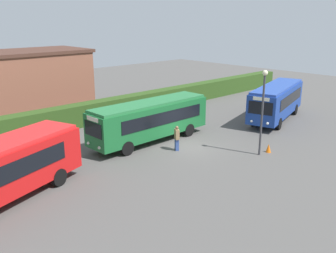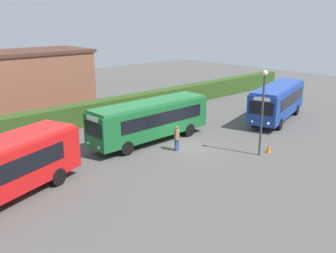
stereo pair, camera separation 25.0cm
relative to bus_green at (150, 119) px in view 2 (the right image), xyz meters
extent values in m
plane|color=#514F4C|center=(1.13, -2.68, -1.78)|extent=(82.41, 82.41, 0.00)
cube|color=black|center=(-11.72, -3.47, 0.23)|extent=(7.06, 2.45, 0.94)
cube|color=black|center=(-7.32, -0.61, 0.23)|extent=(0.71, 1.96, 0.99)
cube|color=silver|center=(-7.32, -0.61, 0.94)|extent=(0.49, 1.32, 0.28)
cylinder|color=black|center=(-9.43, -0.11, -1.28)|extent=(1.04, 0.59, 1.00)
cylinder|color=black|center=(-8.68, -2.30, -1.28)|extent=(1.04, 0.59, 1.00)
sphere|color=silver|center=(-7.53, 0.04, -0.88)|extent=(0.22, 0.22, 0.22)
sphere|color=silver|center=(-7.09, -1.26, -0.88)|extent=(0.22, 0.22, 0.22)
cube|color=#19602D|center=(0.01, 0.00, -0.07)|extent=(9.91, 2.46, 2.32)
cube|color=#27723C|center=(0.01, 0.00, 1.19)|extent=(9.61, 2.27, 0.20)
cube|color=black|center=(0.32, -1.19, 0.21)|extent=(7.71, 0.12, 0.93)
cube|color=black|center=(0.29, 1.19, 0.21)|extent=(7.71, 0.12, 0.93)
cube|color=black|center=(-4.95, -0.05, 0.21)|extent=(0.06, 1.93, 0.97)
cube|color=silver|center=(-4.95, -0.05, 0.91)|extent=(0.05, 1.29, 0.28)
cylinder|color=black|center=(-3.04, -1.11, -1.28)|extent=(1.00, 0.29, 1.00)
cylinder|color=black|center=(-3.07, 1.04, -1.28)|extent=(1.00, 0.29, 1.00)
cylinder|color=black|center=(3.08, -1.04, -1.28)|extent=(1.00, 0.29, 1.00)
cylinder|color=black|center=(3.06, 1.11, -1.28)|extent=(1.00, 0.29, 1.00)
sphere|color=silver|center=(-4.96, -0.70, -0.88)|extent=(0.22, 0.22, 0.22)
sphere|color=silver|center=(-4.97, 0.59, -0.88)|extent=(0.22, 0.22, 0.22)
cube|color=navy|center=(12.29, -3.13, -0.01)|extent=(9.64, 4.82, 2.43)
cube|color=#2747A0|center=(12.29, -3.13, 1.31)|extent=(9.32, 4.56, 0.20)
cube|color=black|center=(12.90, -4.22, 0.28)|extent=(7.03, 2.00, 0.97)
cube|color=black|center=(12.25, -1.88, 0.28)|extent=(7.03, 2.00, 0.97)
cube|color=black|center=(7.78, -4.39, 0.28)|extent=(0.57, 1.90, 1.02)
cube|color=silver|center=(7.78, -4.39, 1.03)|extent=(0.39, 1.28, 0.28)
cylinder|color=black|center=(9.80, -4.97, -1.28)|extent=(1.04, 0.54, 1.00)
cylinder|color=black|center=(9.21, -2.85, -1.28)|extent=(1.04, 0.54, 1.00)
cylinder|color=black|center=(15.37, -3.41, -1.28)|extent=(1.04, 0.54, 1.00)
cylinder|color=black|center=(14.78, -1.29, -1.28)|extent=(1.04, 0.54, 1.00)
sphere|color=silver|center=(7.94, -5.03, -0.88)|extent=(0.22, 0.22, 0.22)
sphere|color=silver|center=(7.59, -3.76, -0.88)|extent=(0.22, 0.22, 0.22)
cube|color=#334C8C|center=(0.09, -2.72, -1.37)|extent=(0.36, 0.38, 0.82)
cube|color=olive|center=(0.09, -2.72, -0.59)|extent=(0.46, 0.54, 0.72)
sphere|color=brown|center=(0.09, -2.72, -0.12)|extent=(0.23, 0.23, 0.23)
cube|color=black|center=(0.77, 2.34, -1.40)|extent=(0.37, 0.37, 0.76)
cube|color=#4C6B47|center=(0.77, 2.34, -0.68)|extent=(0.48, 0.51, 0.67)
sphere|color=tan|center=(0.77, 2.34, -0.24)|extent=(0.21, 0.21, 0.21)
cube|color=#2D4A1A|center=(1.13, 7.38, -0.83)|extent=(53.20, 1.42, 1.89)
cube|color=brown|center=(-3.57, 14.15, 1.10)|extent=(11.92, 6.05, 5.75)
cube|color=#4C2D23|center=(-3.57, 14.15, 4.13)|extent=(12.40, 6.29, 0.30)
cone|color=orange|center=(4.43, -7.37, -1.48)|extent=(0.36, 0.36, 0.60)
cylinder|color=#38383D|center=(3.56, -7.21, 0.92)|extent=(0.14, 0.14, 5.40)
sphere|color=beige|center=(3.56, -7.21, 3.80)|extent=(0.36, 0.36, 0.36)
camera|label=1|loc=(-17.36, -20.26, 7.25)|focal=39.94mm
camera|label=2|loc=(-17.18, -20.43, 7.25)|focal=39.94mm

